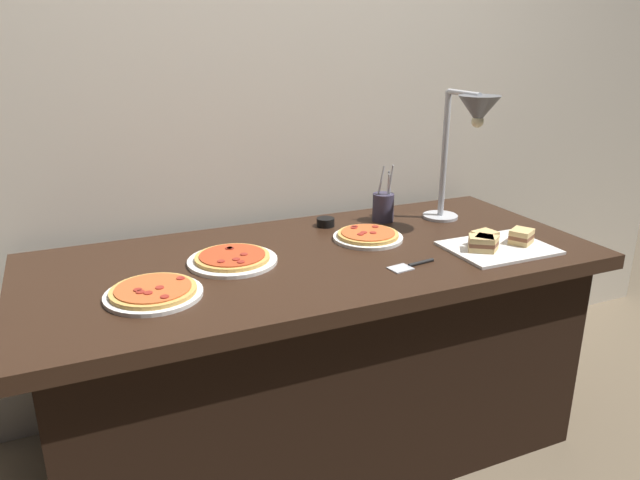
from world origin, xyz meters
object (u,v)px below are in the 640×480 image
object	(u,v)px
sauce_cup_near	(326,222)
utensil_holder	(383,206)
serving_spatula	(410,266)
pizza_plate_front	(368,236)
pizza_plate_raised_stand	(232,259)
sandwich_platter	(496,244)
pizza_plate_center	(154,292)
heat_lamp	(471,124)

from	to	relation	value
sauce_cup_near	utensil_holder	bearing A→B (deg)	-6.59
serving_spatula	pizza_plate_front	bearing A→B (deg)	89.70
pizza_plate_front	pizza_plate_raised_stand	bearing A→B (deg)	-176.89
pizza_plate_front	serving_spatula	distance (m)	0.29
pizza_plate_raised_stand	sandwich_platter	size ratio (longest dim) A/B	0.83
sauce_cup_near	serving_spatula	world-z (taller)	sauce_cup_near
sandwich_platter	utensil_holder	size ratio (longest dim) A/B	1.53
sauce_cup_near	pizza_plate_center	bearing A→B (deg)	-150.74
pizza_plate_center	utensil_holder	bearing A→B (deg)	21.36
pizza_plate_front	sandwich_platter	distance (m)	0.44
heat_lamp	pizza_plate_raised_stand	xyz separation A→B (m)	(-0.90, 0.00, -0.38)
pizza_plate_front	pizza_plate_raised_stand	distance (m)	0.51
heat_lamp	pizza_plate_center	size ratio (longest dim) A/B	1.84
sauce_cup_near	heat_lamp	bearing A→B (deg)	-26.51
pizza_plate_front	sauce_cup_near	xyz separation A→B (m)	(-0.08, 0.20, 0.00)
pizza_plate_raised_stand	pizza_plate_center	bearing A→B (deg)	-148.95
serving_spatula	sauce_cup_near	bearing A→B (deg)	98.52
pizza_plate_raised_stand	serving_spatula	world-z (taller)	pizza_plate_raised_stand
serving_spatula	sandwich_platter	bearing A→B (deg)	2.79
pizza_plate_center	sandwich_platter	size ratio (longest dim) A/B	0.79
heat_lamp	utensil_holder	size ratio (longest dim) A/B	2.23
pizza_plate_center	serving_spatula	bearing A→B (deg)	-6.96
pizza_plate_raised_stand	sandwich_platter	distance (m)	0.90
pizza_plate_raised_stand	utensil_holder	bearing A→B (deg)	16.93
heat_lamp	pizza_plate_front	xyz separation A→B (m)	(-0.39, 0.03, -0.38)
pizza_plate_front	pizza_plate_raised_stand	size ratio (longest dim) A/B	0.87
pizza_plate_center	sandwich_platter	bearing A→B (deg)	-3.95
sandwich_platter	sauce_cup_near	world-z (taller)	sandwich_platter
pizza_plate_center	serving_spatula	distance (m)	0.79
pizza_plate_center	pizza_plate_raised_stand	world-z (taller)	same
pizza_plate_raised_stand	pizza_plate_front	bearing A→B (deg)	3.11
pizza_plate_raised_stand	heat_lamp	bearing A→B (deg)	-0.12
utensil_holder	serving_spatula	world-z (taller)	utensil_holder
pizza_plate_center	sandwich_platter	distance (m)	1.14
heat_lamp	sauce_cup_near	xyz separation A→B (m)	(-0.47, 0.23, -0.38)
utensil_holder	sauce_cup_near	bearing A→B (deg)	173.41
pizza_plate_center	utensil_holder	distance (m)	1.02
pizza_plate_raised_stand	sandwich_platter	xyz separation A→B (m)	(0.86, -0.24, 0.01)
heat_lamp	serving_spatula	xyz separation A→B (m)	(-0.40, -0.26, -0.39)
utensil_holder	serving_spatula	bearing A→B (deg)	-109.30
pizza_plate_front	serving_spatula	size ratio (longest dim) A/B	1.45
pizza_plate_raised_stand	sauce_cup_near	xyz separation A→B (m)	(0.43, 0.23, 0.01)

